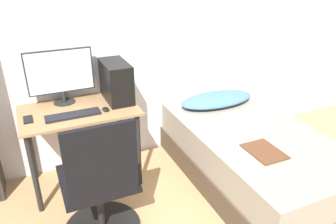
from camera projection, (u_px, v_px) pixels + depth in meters
name	position (u px, v px, depth m)	size (l,w,h in m)	color
wall_back	(122.00, 34.00, 2.96)	(8.00, 0.05, 2.50)	silver
desk	(80.00, 122.00, 2.78)	(0.95, 0.59, 0.73)	#997047
office_chair	(100.00, 194.00, 2.27)	(0.57, 0.57, 1.00)	black
bed	(253.00, 156.00, 2.95)	(1.05, 1.81, 0.50)	#4C3D2D
pillow	(217.00, 99.00, 3.35)	(0.80, 0.36, 0.11)	teal
magazine	(264.00, 151.00, 2.54)	(0.24, 0.32, 0.01)	#56331E
monitor	(60.00, 74.00, 2.75)	(0.55, 0.18, 0.47)	black
keyboard	(73.00, 115.00, 2.61)	(0.43, 0.12, 0.02)	black
pc_tower	(116.00, 81.00, 2.85)	(0.20, 0.41, 0.34)	black
mouse	(106.00, 109.00, 2.70)	(0.06, 0.09, 0.02)	black
phone	(28.00, 119.00, 2.54)	(0.07, 0.14, 0.01)	black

